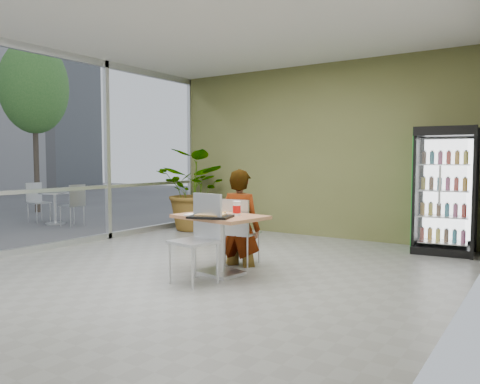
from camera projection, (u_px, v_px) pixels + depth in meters
name	position (u px, v px, depth m)	size (l,w,h in m)	color
ground	(197.00, 273.00, 5.94)	(7.00, 7.00, 0.00)	slate
room_envelope	(196.00, 147.00, 5.82)	(6.00, 7.00, 3.20)	#BBB5A8
storefront_frame	(50.00, 150.00, 7.48)	(0.10, 7.00, 3.20)	silver
dining_table	(220.00, 232.00, 5.85)	(1.17, 0.90, 0.75)	#A57546
chair_far	(239.00, 227.00, 6.33)	(0.44, 0.44, 0.91)	silver
chair_near	(201.00, 231.00, 5.48)	(0.53, 0.53, 1.04)	silver
seated_woman	(240.00, 228.00, 6.38)	(0.60, 0.38, 1.61)	black
pizza_plate	(219.00, 212.00, 5.97)	(0.29, 0.21, 0.03)	white
soda_cup	(237.00, 209.00, 5.76)	(0.10, 0.10, 0.18)	white
napkin_stack	(192.00, 215.00, 5.77)	(0.16, 0.16, 0.02)	white
cafeteria_tray	(211.00, 217.00, 5.55)	(0.49, 0.36, 0.03)	black
beverage_fridge	(444.00, 191.00, 7.17)	(0.96, 0.77, 1.93)	black
potted_plant	(197.00, 190.00, 9.51)	(1.48, 1.28, 1.65)	#2C6227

